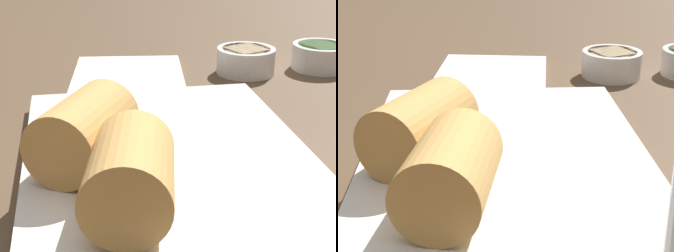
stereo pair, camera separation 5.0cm
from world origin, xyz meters
TOP-DOWN VIEW (x-y plane):
  - table_surface at (0.00, 0.00)cm, footprint 180.00×140.00cm
  - serving_plate at (-1.87, -2.47)cm, footprint 31.17×22.44cm
  - roll_front_left at (-1.06, -8.71)cm, footprint 10.13×8.83cm
  - roll_front_right at (6.39, -6.31)cm, footprint 9.89×6.96cm
  - dipping_bowl_near at (-25.70, 11.39)cm, footprint 7.09×7.09cm
  - napkin at (-26.21, -2.96)cm, footprint 16.73×14.74cm

SIDE VIEW (x-z plane):
  - table_surface at x=0.00cm, z-range 0.00..2.00cm
  - napkin at x=-26.21cm, z-range 2.00..2.60cm
  - serving_plate at x=-1.87cm, z-range 2.01..3.51cm
  - dipping_bowl_near at x=-25.70cm, z-range 2.14..5.26cm
  - roll_front_left at x=-1.06cm, z-range 3.50..8.99cm
  - roll_front_right at x=6.39cm, z-range 3.50..8.99cm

